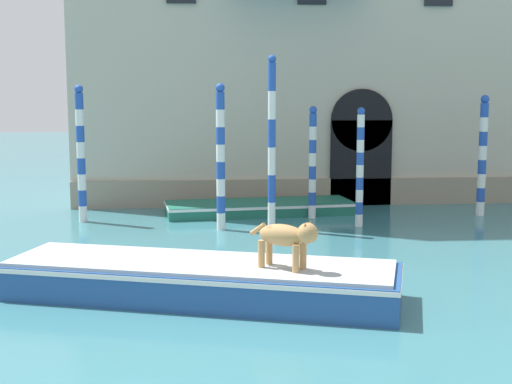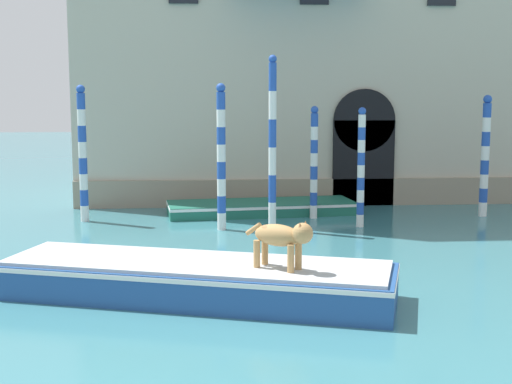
{
  "view_description": "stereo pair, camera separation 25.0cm",
  "coord_description": "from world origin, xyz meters",
  "px_view_note": "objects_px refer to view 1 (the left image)",
  "views": [
    {
      "loc": [
        0.74,
        -5.51,
        3.74
      ],
      "look_at": [
        2.29,
        12.16,
        1.2
      ],
      "focal_mm": 50.0,
      "sensor_mm": 36.0,
      "label": 1
    },
    {
      "loc": [
        0.99,
        -5.53,
        3.74
      ],
      "look_at": [
        2.29,
        12.16,
        1.2
      ],
      "focal_mm": 50.0,
      "sensor_mm": 36.0,
      "label": 2
    }
  ],
  "objects_px": {
    "mooring_pole_4": "(360,167)",
    "mooring_pole_2": "(221,157)",
    "mooring_pole_0": "(272,143)",
    "boat_moored_near_palazzo": "(259,207)",
    "mooring_pole_3": "(482,155)",
    "mooring_pole_5": "(81,153)",
    "boat_foreground": "(200,279)",
    "dog_on_deck": "(287,236)",
    "mooring_pole_1": "(313,162)"
  },
  "relations": [
    {
      "from": "mooring_pole_3",
      "to": "mooring_pole_1",
      "type": "bearing_deg",
      "value": 179.74
    },
    {
      "from": "boat_moored_near_palazzo",
      "to": "mooring_pole_5",
      "type": "relative_size",
      "value": 1.5
    },
    {
      "from": "mooring_pole_4",
      "to": "mooring_pole_2",
      "type": "bearing_deg",
      "value": -177.94
    },
    {
      "from": "dog_on_deck",
      "to": "mooring_pole_4",
      "type": "relative_size",
      "value": 0.34
    },
    {
      "from": "boat_foreground",
      "to": "mooring_pole_3",
      "type": "bearing_deg",
      "value": 60.55
    },
    {
      "from": "mooring_pole_4",
      "to": "mooring_pole_5",
      "type": "distance_m",
      "value": 7.85
    },
    {
      "from": "boat_foreground",
      "to": "mooring_pole_4",
      "type": "bearing_deg",
      "value": 73.22
    },
    {
      "from": "mooring_pole_0",
      "to": "boat_moored_near_palazzo",
      "type": "bearing_deg",
      "value": 92.3
    },
    {
      "from": "dog_on_deck",
      "to": "mooring_pole_5",
      "type": "xyz_separation_m",
      "value": [
        -4.76,
        8.59,
        0.71
      ]
    },
    {
      "from": "mooring_pole_0",
      "to": "dog_on_deck",
      "type": "bearing_deg",
      "value": -94.09
    },
    {
      "from": "mooring_pole_3",
      "to": "mooring_pole_5",
      "type": "height_order",
      "value": "mooring_pole_5"
    },
    {
      "from": "mooring_pole_0",
      "to": "mooring_pole_4",
      "type": "xyz_separation_m",
      "value": [
        2.46,
        0.2,
        -0.69
      ]
    },
    {
      "from": "mooring_pole_0",
      "to": "mooring_pole_4",
      "type": "distance_m",
      "value": 2.56
    },
    {
      "from": "dog_on_deck",
      "to": "mooring_pole_0",
      "type": "bearing_deg",
      "value": 122.44
    },
    {
      "from": "mooring_pole_5",
      "to": "mooring_pole_3",
      "type": "bearing_deg",
      "value": 0.0
    },
    {
      "from": "dog_on_deck",
      "to": "mooring_pole_0",
      "type": "distance_m",
      "value": 7.1
    },
    {
      "from": "mooring_pole_3",
      "to": "mooring_pole_5",
      "type": "distance_m",
      "value": 11.76
    },
    {
      "from": "mooring_pole_0",
      "to": "mooring_pole_2",
      "type": "relative_size",
      "value": 1.19
    },
    {
      "from": "mooring_pole_0",
      "to": "mooring_pole_3",
      "type": "bearing_deg",
      "value": 13.78
    },
    {
      "from": "mooring_pole_2",
      "to": "mooring_pole_3",
      "type": "relative_size",
      "value": 1.09
    },
    {
      "from": "boat_moored_near_palazzo",
      "to": "mooring_pole_1",
      "type": "height_order",
      "value": "mooring_pole_1"
    },
    {
      "from": "mooring_pole_3",
      "to": "mooring_pole_0",
      "type": "bearing_deg",
      "value": -166.22
    },
    {
      "from": "boat_moored_near_palazzo",
      "to": "mooring_pole_2",
      "type": "height_order",
      "value": "mooring_pole_2"
    },
    {
      "from": "mooring_pole_0",
      "to": "mooring_pole_2",
      "type": "distance_m",
      "value": 1.42
    },
    {
      "from": "boat_foreground",
      "to": "mooring_pole_5",
      "type": "height_order",
      "value": "mooring_pole_5"
    },
    {
      "from": "mooring_pole_3",
      "to": "mooring_pole_4",
      "type": "distance_m",
      "value": 4.27
    },
    {
      "from": "mooring_pole_1",
      "to": "mooring_pole_3",
      "type": "xyz_separation_m",
      "value": [
        5.11,
        -0.02,
        0.16
      ]
    },
    {
      "from": "mooring_pole_0",
      "to": "mooring_pole_2",
      "type": "height_order",
      "value": "mooring_pole_0"
    },
    {
      "from": "boat_foreground",
      "to": "boat_moored_near_palazzo",
      "type": "xyz_separation_m",
      "value": [
        1.9,
        8.81,
        -0.17
      ]
    },
    {
      "from": "boat_foreground",
      "to": "boat_moored_near_palazzo",
      "type": "distance_m",
      "value": 9.02
    },
    {
      "from": "mooring_pole_2",
      "to": "mooring_pole_3",
      "type": "height_order",
      "value": "mooring_pole_2"
    },
    {
      "from": "boat_moored_near_palazzo",
      "to": "mooring_pole_2",
      "type": "distance_m",
      "value": 3.27
    },
    {
      "from": "mooring_pole_0",
      "to": "mooring_pole_3",
      "type": "xyz_separation_m",
      "value": [
        6.49,
        1.59,
        -0.53
      ]
    },
    {
      "from": "dog_on_deck",
      "to": "boat_moored_near_palazzo",
      "type": "bearing_deg",
      "value": 124.12
    },
    {
      "from": "mooring_pole_0",
      "to": "mooring_pole_5",
      "type": "distance_m",
      "value": 5.51
    },
    {
      "from": "dog_on_deck",
      "to": "mooring_pole_5",
      "type": "distance_m",
      "value": 9.85
    },
    {
      "from": "mooring_pole_3",
      "to": "mooring_pole_5",
      "type": "xyz_separation_m",
      "value": [
        -11.76,
        -0.0,
        0.14
      ]
    },
    {
      "from": "dog_on_deck",
      "to": "boat_foreground",
      "type": "bearing_deg",
      "value": -167.81
    },
    {
      "from": "mooring_pole_0",
      "to": "mooring_pole_3",
      "type": "distance_m",
      "value": 6.7
    },
    {
      "from": "mooring_pole_2",
      "to": "mooring_pole_3",
      "type": "distance_m",
      "value": 8.01
    },
    {
      "from": "dog_on_deck",
      "to": "mooring_pole_2",
      "type": "xyz_separation_m",
      "value": [
        -0.86,
        7.06,
        0.73
      ]
    },
    {
      "from": "mooring_pole_0",
      "to": "mooring_pole_4",
      "type": "bearing_deg",
      "value": 4.66
    },
    {
      "from": "dog_on_deck",
      "to": "mooring_pole_2",
      "type": "height_order",
      "value": "mooring_pole_2"
    },
    {
      "from": "mooring_pole_3",
      "to": "mooring_pole_4",
      "type": "bearing_deg",
      "value": -160.97
    },
    {
      "from": "boat_moored_near_palazzo",
      "to": "mooring_pole_2",
      "type": "relative_size",
      "value": 1.49
    },
    {
      "from": "boat_foreground",
      "to": "mooring_pole_5",
      "type": "distance_m",
      "value": 8.71
    },
    {
      "from": "mooring_pole_3",
      "to": "mooring_pole_4",
      "type": "relative_size",
      "value": 1.1
    },
    {
      "from": "mooring_pole_2",
      "to": "mooring_pole_0",
      "type": "bearing_deg",
      "value": -2.64
    },
    {
      "from": "dog_on_deck",
      "to": "mooring_pole_2",
      "type": "relative_size",
      "value": 0.28
    },
    {
      "from": "boat_foreground",
      "to": "mooring_pole_1",
      "type": "relative_size",
      "value": 2.26
    }
  ]
}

